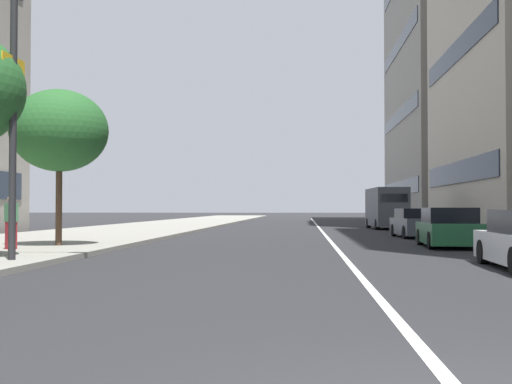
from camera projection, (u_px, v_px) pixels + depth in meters
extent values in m
cube|color=gray|center=(104.00, 233.00, 35.06)|extent=(160.00, 8.81, 0.15)
cube|color=silver|center=(323.00, 232.00, 39.20)|extent=(110.00, 0.16, 0.01)
cylinder|color=black|center=(483.00, 252.00, 16.79)|extent=(0.63, 0.25, 0.62)
cube|color=#236038|center=(448.00, 233.00, 23.92)|extent=(4.35, 2.00, 0.75)
cube|color=black|center=(449.00, 215.00, 23.78)|extent=(2.45, 1.78, 0.55)
cylinder|color=black|center=(420.00, 237.00, 25.41)|extent=(0.63, 0.25, 0.62)
cylinder|color=black|center=(464.00, 237.00, 25.22)|extent=(0.63, 0.25, 0.62)
cylinder|color=black|center=(431.00, 241.00, 22.61)|extent=(0.63, 0.25, 0.62)
cylinder|color=black|center=(481.00, 241.00, 22.42)|extent=(0.63, 0.25, 0.62)
cube|color=#4C515B|center=(416.00, 226.00, 31.77)|extent=(4.46, 2.03, 0.80)
cube|color=black|center=(416.00, 213.00, 31.87)|extent=(2.44, 1.78, 0.47)
cylinder|color=black|center=(394.00, 230.00, 33.23)|extent=(0.63, 0.25, 0.62)
cylinder|color=black|center=(426.00, 230.00, 33.19)|extent=(0.63, 0.25, 0.62)
cylinder|color=black|center=(405.00, 232.00, 30.34)|extent=(0.63, 0.25, 0.62)
cylinder|color=black|center=(441.00, 232.00, 30.31)|extent=(0.63, 0.25, 0.62)
cube|color=#4C5156|center=(386.00, 207.00, 44.91)|extent=(6.16, 2.33, 2.59)
cube|color=black|center=(394.00, 198.00, 41.90)|extent=(0.11, 1.76, 0.56)
cylinder|color=black|center=(368.00, 223.00, 46.98)|extent=(0.73, 0.29, 0.72)
cylinder|color=black|center=(395.00, 223.00, 46.92)|extent=(0.73, 0.29, 0.72)
cylinder|color=black|center=(377.00, 224.00, 42.84)|extent=(0.73, 0.29, 0.72)
cylinder|color=black|center=(406.00, 224.00, 42.78)|extent=(0.73, 0.29, 0.72)
cylinder|color=#232326|center=(13.00, 109.00, 16.29)|extent=(0.18, 0.18, 7.53)
cube|color=gold|center=(7.00, 75.00, 15.96)|extent=(0.56, 0.03, 1.10)
cube|color=gold|center=(19.00, 81.00, 16.66)|extent=(0.56, 0.03, 1.10)
cylinder|color=#473323|center=(59.00, 206.00, 22.53)|extent=(0.22, 0.22, 2.72)
ellipsoid|color=#265B28|center=(59.00, 131.00, 22.59)|extent=(3.35, 3.35, 2.85)
cube|color=maroon|center=(11.00, 235.00, 20.38)|extent=(0.38, 0.40, 0.86)
cube|color=#3F724C|center=(11.00, 212.00, 20.40)|extent=(0.45, 0.48, 0.59)
sphere|color=tan|center=(11.00, 199.00, 20.41)|extent=(0.23, 0.23, 0.23)
cube|color=#232D3D|center=(457.00, 172.00, 44.91)|extent=(19.25, 0.08, 1.50)
cube|color=#232D3D|center=(456.00, 51.00, 45.12)|extent=(19.25, 0.08, 1.50)
cube|color=gray|center=(482.00, 12.00, 71.53)|extent=(26.28, 18.03, 46.01)
cube|color=#2D3842|center=(399.00, 188.00, 71.69)|extent=(23.65, 0.08, 1.50)
cube|color=#2D3842|center=(399.00, 116.00, 71.89)|extent=(23.65, 0.08, 1.50)
cube|color=#2D3842|center=(399.00, 45.00, 72.09)|extent=(23.65, 0.08, 1.50)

